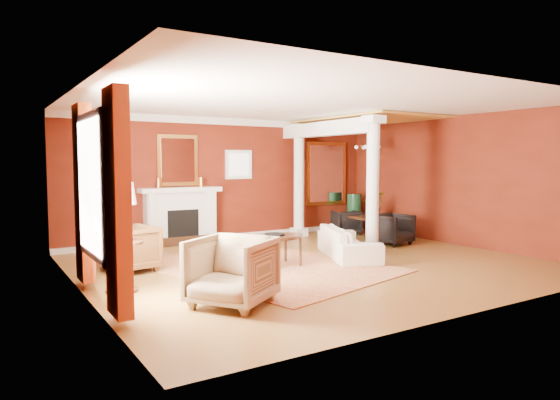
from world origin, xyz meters
TOP-DOWN VIEW (x-y plane):
  - ground at (0.00, 0.00)m, footprint 8.00×8.00m
  - room_shell at (0.00, 0.00)m, footprint 8.04×7.04m
  - fireplace at (-1.30, 3.32)m, footprint 1.85×0.42m
  - overmantel_mirror at (-1.30, 3.45)m, footprint 0.95×0.07m
  - flank_window_left at (-2.85, 3.46)m, footprint 0.70×0.07m
  - flank_window_right at (0.25, 3.46)m, footprint 0.70×0.07m
  - left_window at (-3.89, -0.60)m, footprint 0.21×2.55m
  - column_front at (1.70, 0.30)m, footprint 0.36×0.36m
  - column_back at (1.70, 3.00)m, footprint 0.36×0.36m
  - header_beam at (1.70, 1.90)m, footprint 0.30×3.20m
  - amber_ceiling at (2.85, 1.75)m, footprint 2.30×3.40m
  - dining_mirror at (2.90, 3.45)m, footprint 1.30×0.07m
  - chandelier at (2.90, 1.80)m, footprint 0.60×0.62m
  - crown_trim at (0.00, 3.46)m, footprint 8.00×0.08m
  - base_trim at (0.00, 3.46)m, footprint 8.00×0.08m
  - rug at (-0.89, 0.19)m, footprint 4.07×4.83m
  - sofa at (0.92, 0.12)m, footprint 1.34×2.06m
  - armchair_leopard at (-3.06, 1.11)m, footprint 0.92×0.97m
  - armchair_stripe at (-2.46, -1.62)m, footprint 1.28×1.30m
  - coffee_table at (-0.75, 0.14)m, footprint 1.12×1.12m
  - coffee_book at (-0.74, 0.15)m, footprint 0.14×0.09m
  - side_table at (-3.50, -0.16)m, footprint 0.63×0.63m
  - dining_table at (3.12, 1.85)m, footprint 0.67×1.51m
  - dining_chair_near at (2.76, 0.80)m, footprint 0.84×0.80m
  - dining_chair_far at (2.94, 2.65)m, footprint 0.81×0.78m
  - green_urn at (3.50, 3.00)m, footprint 0.42×0.42m
  - potted_plant at (3.15, 1.85)m, footprint 0.71×0.75m

SIDE VIEW (x-z plane):
  - ground at x=0.00m, z-range 0.00..0.00m
  - rug at x=-0.89m, z-range 0.00..0.02m
  - base_trim at x=0.00m, z-range 0.00..0.12m
  - dining_chair_far at x=2.94m, z-range 0.00..0.67m
  - dining_chair_near at x=2.76m, z-range 0.00..0.76m
  - sofa at x=0.92m, z-range 0.00..0.78m
  - green_urn at x=3.50m, z-range -0.11..0.90m
  - dining_table at x=3.12m, z-range 0.00..0.82m
  - armchair_leopard at x=-3.06m, z-range 0.00..0.86m
  - armchair_stripe at x=-2.46m, z-range 0.00..0.99m
  - coffee_table at x=-0.75m, z-range 0.23..0.79m
  - fireplace at x=-1.30m, z-range 0.00..1.29m
  - coffee_book at x=-0.74m, z-range 0.56..0.77m
  - potted_plant at x=3.15m, z-range 0.82..1.28m
  - side_table at x=-3.50m, z-range 0.28..1.85m
  - left_window at x=-3.89m, z-range 0.12..2.72m
  - column_front at x=1.70m, z-range 0.03..2.83m
  - column_back at x=1.70m, z-range 0.03..2.83m
  - dining_mirror at x=2.90m, z-range 0.70..2.40m
  - flank_window_left at x=-2.85m, z-range 1.45..2.15m
  - flank_window_right at x=0.25m, z-range 1.45..2.15m
  - overmantel_mirror at x=-1.30m, z-range 1.33..2.47m
  - room_shell at x=0.00m, z-range 0.56..3.48m
  - chandelier at x=2.90m, z-range 1.87..2.62m
  - header_beam at x=1.70m, z-range 2.46..2.78m
  - crown_trim at x=0.00m, z-range 2.74..2.90m
  - amber_ceiling at x=2.85m, z-range 2.85..2.89m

